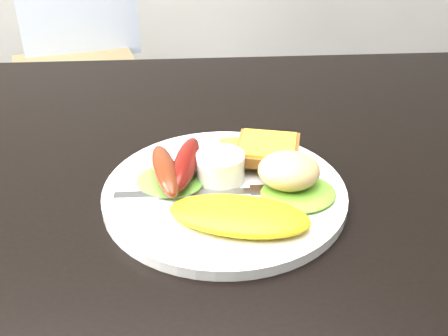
{
  "coord_description": "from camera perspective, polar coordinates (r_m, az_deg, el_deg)",
  "views": [
    {
      "loc": [
        0.06,
        -0.54,
        1.09
      ],
      "look_at": [
        0.09,
        -0.05,
        0.78
      ],
      "focal_mm": 42.0,
      "sensor_mm": 36.0,
      "label": 1
    }
  ],
  "objects": [
    {
      "name": "dining_table",
      "position": [
        0.65,
        -8.56,
        -2.01
      ],
      "size": [
        1.2,
        0.8,
        0.04
      ],
      "primitive_type": "cube",
      "color": "black",
      "rests_on": "ground"
    },
    {
      "name": "dining_chair",
      "position": [
        1.8,
        -15.76,
        9.67
      ],
      "size": [
        0.48,
        0.48,
        0.05
      ],
      "primitive_type": "cube",
      "rotation": [
        0.0,
        0.0,
        0.24
      ],
      "color": "#9D8556",
      "rests_on": "ground"
    },
    {
      "name": "plate",
      "position": [
        0.59,
        0.07,
        -2.67
      ],
      "size": [
        0.27,
        0.27,
        0.01
      ],
      "primitive_type": "cylinder",
      "color": "white",
      "rests_on": "dining_table"
    },
    {
      "name": "ramekin",
      "position": [
        0.59,
        -0.38,
        0.12
      ],
      "size": [
        0.07,
        0.07,
        0.03
      ],
      "primitive_type": "cylinder",
      "rotation": [
        0.0,
        0.0,
        0.32
      ],
      "color": "white",
      "rests_on": "plate"
    },
    {
      "name": "omelette",
      "position": [
        0.53,
        1.68,
        -5.19
      ],
      "size": [
        0.16,
        0.1,
        0.02
      ],
      "primitive_type": "ellipsoid",
      "rotation": [
        0.0,
        0.0,
        -0.26
      ],
      "color": "#FCF329",
      "rests_on": "plate"
    },
    {
      "name": "toast_a",
      "position": [
        0.64,
        2.84,
        1.67
      ],
      "size": [
        0.07,
        0.07,
        0.01
      ],
      "primitive_type": "cube",
      "rotation": [
        0.0,
        0.0,
        0.11
      ],
      "color": "olive",
      "rests_on": "plate"
    },
    {
      "name": "fork",
      "position": [
        0.57,
        -4.53,
        -2.86
      ],
      "size": [
        0.15,
        0.01,
        0.0
      ],
      "primitive_type": "cube",
      "rotation": [
        0.0,
        0.0,
        -0.02
      ],
      "color": "#ADAFB7",
      "rests_on": "plate"
    },
    {
      "name": "toast_b",
      "position": [
        0.62,
        4.76,
        2.03
      ],
      "size": [
        0.09,
        0.09,
        0.01
      ],
      "primitive_type": "cube",
      "rotation": [
        0.0,
        0.0,
        -0.24
      ],
      "color": "#8C5D1C",
      "rests_on": "toast_a"
    },
    {
      "name": "sausage_b",
      "position": [
        0.59,
        -4.16,
        0.58
      ],
      "size": [
        0.05,
        0.11,
        0.03
      ],
      "primitive_type": "ellipsoid",
      "rotation": [
        0.0,
        0.0,
        -0.18
      ],
      "color": "#5E130C",
      "rests_on": "lettuce_left"
    },
    {
      "name": "lettuce_right",
      "position": [
        0.57,
        8.07,
        -2.73
      ],
      "size": [
        0.1,
        0.1,
        0.01
      ],
      "primitive_type": "ellipsoid",
      "rotation": [
        0.0,
        0.0,
        0.29
      ],
      "color": "#35861C",
      "rests_on": "plate"
    },
    {
      "name": "sausage_a",
      "position": [
        0.58,
        -6.43,
        -0.25
      ],
      "size": [
        0.05,
        0.11,
        0.03
      ],
      "primitive_type": "ellipsoid",
      "rotation": [
        0.0,
        0.0,
        0.19
      ],
      "color": "maroon",
      "rests_on": "lettuce_left"
    },
    {
      "name": "lettuce_left",
      "position": [
        0.59,
        -5.87,
        -1.36
      ],
      "size": [
        0.1,
        0.09,
        0.01
      ],
      "primitive_type": "ellipsoid",
      "rotation": [
        0.0,
        0.0,
        -0.38
      ],
      "color": "#4D8530",
      "rests_on": "plate"
    },
    {
      "name": "potato_salad",
      "position": [
        0.57,
        7.07,
        -0.28
      ],
      "size": [
        0.07,
        0.07,
        0.04
      ],
      "primitive_type": "ellipsoid",
      "rotation": [
        0.0,
        0.0,
        -0.03
      ],
      "color": "beige",
      "rests_on": "lettuce_right"
    }
  ]
}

